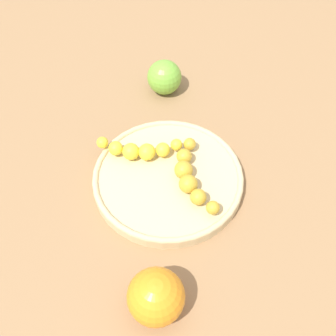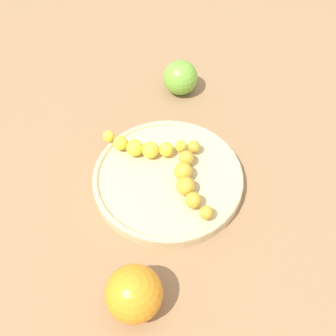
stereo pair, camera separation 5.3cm
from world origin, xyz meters
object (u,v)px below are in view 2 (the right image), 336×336
(orange_fruit, at_px, (134,293))
(fruit_bowl, at_px, (168,178))
(banana_yellow, at_px, (143,147))
(apple_green, at_px, (180,78))
(banana_spotted, at_px, (189,178))

(orange_fruit, bearing_deg, fruit_bowl, 100.68)
(banana_yellow, relative_size, orange_fruit, 1.90)
(banana_yellow, relative_size, apple_green, 2.13)
(fruit_bowl, distance_m, orange_fruit, 0.21)
(fruit_bowl, height_order, orange_fruit, orange_fruit)
(banana_spotted, distance_m, orange_fruit, 0.20)
(banana_yellow, distance_m, orange_fruit, 0.25)
(apple_green, xyz_separation_m, orange_fruit, (0.10, -0.42, 0.00))
(orange_fruit, bearing_deg, banana_yellow, 112.42)
(banana_spotted, distance_m, banana_yellow, 0.10)
(banana_yellow, height_order, apple_green, apple_green)
(fruit_bowl, distance_m, banana_spotted, 0.04)
(banana_spotted, bearing_deg, apple_green, -93.69)
(fruit_bowl, bearing_deg, banana_spotted, -5.64)
(fruit_bowl, distance_m, apple_green, 0.23)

